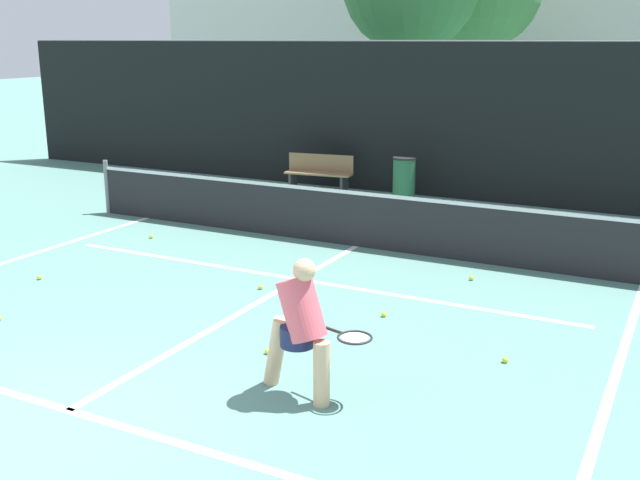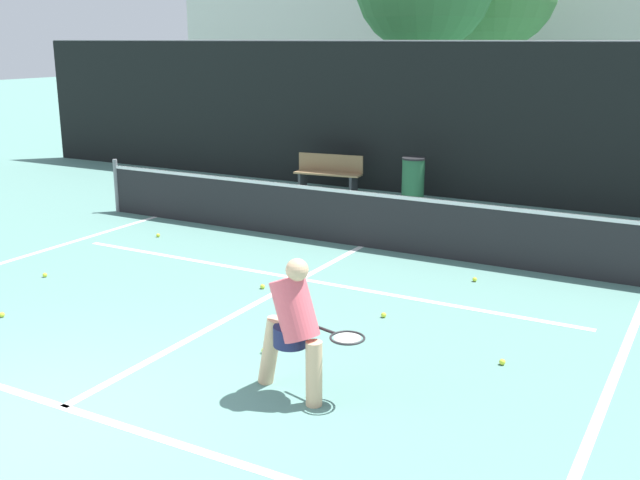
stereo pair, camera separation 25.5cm
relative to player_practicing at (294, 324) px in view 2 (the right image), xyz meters
The scene contains 22 objects.
ground_plane 2.59m from the player_practicing, 137.12° to the right, with size 100.00×100.00×0.00m, color slate.
court_baseline_near 2.34m from the player_practicing, 144.70° to the right, with size 11.00×0.10×0.01m, color white.
court_service_line 3.76m from the player_practicing, 119.42° to the left, with size 8.25×0.10×0.01m, color white.
court_center_mark 2.79m from the player_practicing, 132.44° to the left, with size 0.10×6.53×0.01m, color white.
court_sideline_left 6.67m from the player_practicing, 162.60° to the left, with size 0.10×7.53×0.01m, color white.
court_sideline_right 3.43m from the player_practicing, 36.29° to the left, with size 0.10×7.53×0.01m, color white.
net 5.56m from the player_practicing, 109.06° to the left, with size 11.09×0.09×1.07m.
fence_back 10.03m from the player_practicing, 100.45° to the left, with size 24.00×0.06×3.37m.
player_practicing is the anchor object (origin of this frame).
tennis_ball_scattered_0 2.44m from the player_practicing, 46.85° to the left, with size 0.07×0.07×0.07m, color #D1E033.
tennis_ball_scattered_1 5.42m from the player_practicing, 164.13° to the left, with size 0.07×0.07×0.07m, color #D1E033.
tennis_ball_scattered_2 2.49m from the player_practicing, 92.68° to the left, with size 0.07×0.07×0.07m, color #D1E033.
tennis_ball_scattered_3 6.67m from the player_practicing, 142.23° to the left, with size 0.07×0.07×0.07m, color #D1E033.
tennis_ball_scattered_4 4.40m from the player_practicing, behind, with size 0.07×0.07×0.07m, color #D1E033.
tennis_ball_scattered_5 1.31m from the player_practicing, 139.09° to the left, with size 0.07×0.07×0.07m, color #D1E033.
tennis_ball_scattered_6 3.38m from the player_practicing, 128.68° to the left, with size 0.07×0.07×0.07m, color #D1E033.
tennis_ball_scattered_7 1.91m from the player_practicing, 113.23° to the left, with size 0.07×0.07×0.07m, color #D1E033.
tennis_ball_scattered_8 4.42m from the player_practicing, 84.09° to the left, with size 0.07×0.07×0.07m, color #D1E033.
courtside_bench 10.12m from the player_practicing, 116.38° to the left, with size 1.59×0.57×0.86m.
trash_bin 9.33m from the player_practicing, 105.02° to the left, with size 0.50×0.50×0.96m.
parked_car 14.14m from the player_practicing, 113.69° to the left, with size 1.77×4.21×1.32m.
building_far 24.80m from the player_practicing, 94.22° to the left, with size 36.00×2.40×6.98m, color beige.
Camera 2 is at (5.28, -4.08, 3.40)m, focal length 42.00 mm.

